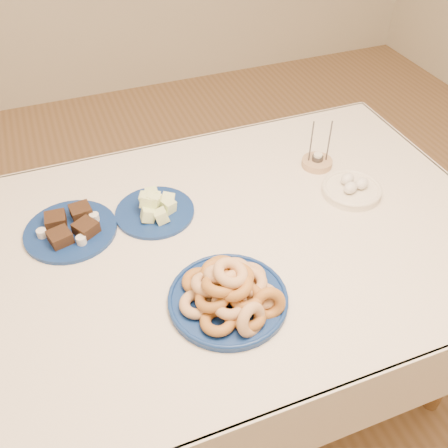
% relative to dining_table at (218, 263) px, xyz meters
% --- Properties ---
extents(ground, '(5.00, 5.00, 0.00)m').
position_rel_dining_table_xyz_m(ground, '(0.00, 0.00, -0.64)').
color(ground, brown).
rests_on(ground, ground).
extents(dining_table, '(1.71, 1.11, 0.75)m').
position_rel_dining_table_xyz_m(dining_table, '(0.00, 0.00, 0.00)').
color(dining_table, brown).
rests_on(dining_table, ground).
extents(donut_platter, '(0.40, 0.40, 0.14)m').
position_rel_dining_table_xyz_m(donut_platter, '(-0.06, -0.24, 0.14)').
color(donut_platter, navy).
rests_on(donut_platter, dining_table).
extents(melon_plate, '(0.33, 0.33, 0.08)m').
position_rel_dining_table_xyz_m(melon_plate, '(-0.14, 0.17, 0.13)').
color(melon_plate, navy).
rests_on(melon_plate, dining_table).
extents(brownie_plate, '(0.34, 0.34, 0.05)m').
position_rel_dining_table_xyz_m(brownie_plate, '(-0.40, 0.18, 0.12)').
color(brownie_plate, navy).
rests_on(brownie_plate, dining_table).
extents(candle_holder, '(0.13, 0.13, 0.18)m').
position_rel_dining_table_xyz_m(candle_holder, '(0.45, 0.22, 0.12)').
color(candle_holder, tan).
rests_on(candle_holder, dining_table).
extents(egg_bowl, '(0.25, 0.25, 0.06)m').
position_rel_dining_table_xyz_m(egg_bowl, '(0.48, 0.04, 0.13)').
color(egg_bowl, silver).
rests_on(egg_bowl, dining_table).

